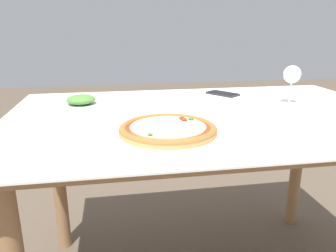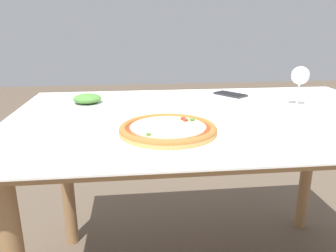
{
  "view_description": "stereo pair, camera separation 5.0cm",
  "coord_description": "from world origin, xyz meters",
  "px_view_note": "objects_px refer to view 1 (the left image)",
  "views": [
    {
      "loc": [
        -0.34,
        -1.12,
        1.07
      ],
      "look_at": [
        -0.19,
        -0.23,
        0.79
      ],
      "focal_mm": 35.0,
      "sensor_mm": 36.0,
      "label": 1
    },
    {
      "loc": [
        -0.29,
        -1.12,
        1.07
      ],
      "look_at": [
        -0.19,
        -0.23,
        0.79
      ],
      "focal_mm": 35.0,
      "sensor_mm": 36.0,
      "label": 2
    }
  ],
  "objects_px": {
    "pizza_plate": "(168,130)",
    "cell_phone": "(223,94)",
    "wine_glass_far_left": "(292,76)",
    "side_plate": "(81,102)",
    "fork": "(128,111)",
    "dining_table": "(207,136)"
  },
  "relations": [
    {
      "from": "dining_table",
      "to": "fork",
      "type": "xyz_separation_m",
      "value": [
        -0.29,
        0.07,
        0.09
      ]
    },
    {
      "from": "pizza_plate",
      "to": "cell_phone",
      "type": "distance_m",
      "value": 0.64
    },
    {
      "from": "fork",
      "to": "pizza_plate",
      "type": "bearing_deg",
      "value": -71.45
    },
    {
      "from": "pizza_plate",
      "to": "fork",
      "type": "height_order",
      "value": "pizza_plate"
    },
    {
      "from": "dining_table",
      "to": "fork",
      "type": "distance_m",
      "value": 0.31
    },
    {
      "from": "wine_glass_far_left",
      "to": "cell_phone",
      "type": "bearing_deg",
      "value": 132.03
    },
    {
      "from": "dining_table",
      "to": "cell_phone",
      "type": "bearing_deg",
      "value": 62.38
    },
    {
      "from": "side_plate",
      "to": "fork",
      "type": "bearing_deg",
      "value": -32.3
    },
    {
      "from": "wine_glass_far_left",
      "to": "side_plate",
      "type": "relative_size",
      "value": 0.82
    },
    {
      "from": "dining_table",
      "to": "wine_glass_far_left",
      "type": "height_order",
      "value": "wine_glass_far_left"
    },
    {
      "from": "cell_phone",
      "to": "pizza_plate",
      "type": "bearing_deg",
      "value": -123.05
    },
    {
      "from": "fork",
      "to": "side_plate",
      "type": "relative_size",
      "value": 0.88
    },
    {
      "from": "pizza_plate",
      "to": "cell_phone",
      "type": "xyz_separation_m",
      "value": [
        0.35,
        0.54,
        -0.01
      ]
    },
    {
      "from": "dining_table",
      "to": "pizza_plate",
      "type": "distance_m",
      "value": 0.31
    },
    {
      "from": "wine_glass_far_left",
      "to": "side_plate",
      "type": "distance_m",
      "value": 0.84
    },
    {
      "from": "fork",
      "to": "dining_table",
      "type": "bearing_deg",
      "value": -13.82
    },
    {
      "from": "fork",
      "to": "wine_glass_far_left",
      "type": "distance_m",
      "value": 0.66
    },
    {
      "from": "pizza_plate",
      "to": "side_plate",
      "type": "bearing_deg",
      "value": 123.99
    },
    {
      "from": "pizza_plate",
      "to": "side_plate",
      "type": "xyz_separation_m",
      "value": [
        -0.28,
        0.41,
        0.0
      ]
    },
    {
      "from": "dining_table",
      "to": "fork",
      "type": "bearing_deg",
      "value": 166.18
    },
    {
      "from": "wine_glass_far_left",
      "to": "side_plate",
      "type": "xyz_separation_m",
      "value": [
        -0.83,
        0.1,
        -0.1
      ]
    },
    {
      "from": "fork",
      "to": "wine_glass_far_left",
      "type": "xyz_separation_m",
      "value": [
        0.65,
        0.01,
        0.11
      ]
    }
  ]
}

